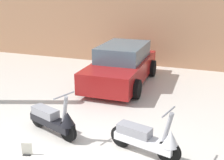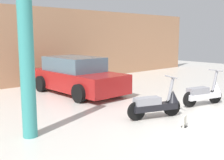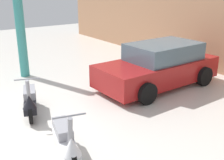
% 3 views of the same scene
% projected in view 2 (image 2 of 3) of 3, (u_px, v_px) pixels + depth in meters
% --- Properties ---
extents(ground_plane, '(28.00, 28.00, 0.00)m').
position_uv_depth(ground_plane, '(203.00, 123.00, 6.72)').
color(ground_plane, silver).
extents(wall_back, '(19.60, 0.12, 3.27)m').
position_uv_depth(wall_back, '(44.00, 46.00, 12.03)').
color(wall_back, tan).
rests_on(wall_back, ground_plane).
extents(scooter_front_left, '(1.44, 0.76, 1.05)m').
position_uv_depth(scooter_front_left, '(157.00, 104.00, 7.11)').
color(scooter_front_left, black).
rests_on(scooter_front_left, ground_plane).
extents(scooter_front_right, '(1.48, 0.67, 1.05)m').
position_uv_depth(scooter_front_right, '(205.00, 93.00, 8.43)').
color(scooter_front_right, black).
rests_on(scooter_front_right, ground_plane).
extents(car_rear_left, '(1.91, 3.88, 1.31)m').
position_uv_depth(car_rear_left, '(77.00, 76.00, 10.15)').
color(car_rear_left, maroon).
rests_on(car_rear_left, ground_plane).
extents(placard_near_left_scooter, '(0.20, 0.16, 0.26)m').
position_uv_depth(placard_near_left_scooter, '(185.00, 122.00, 6.45)').
color(placard_near_left_scooter, black).
rests_on(placard_near_left_scooter, ground_plane).
extents(support_column_side, '(0.30, 0.30, 3.27)m').
position_uv_depth(support_column_side, '(27.00, 58.00, 5.57)').
color(support_column_side, teal).
rests_on(support_column_side, ground_plane).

